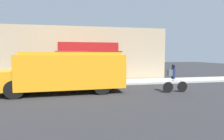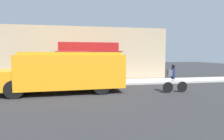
{
  "view_description": "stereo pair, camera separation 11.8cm",
  "coord_description": "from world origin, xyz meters",
  "views": [
    {
      "loc": [
        0.57,
        -11.66,
        2.12
      ],
      "look_at": [
        2.75,
        -0.2,
        1.1
      ],
      "focal_mm": 28.0,
      "sensor_mm": 36.0,
      "label": 1
    },
    {
      "loc": [
        0.69,
        -11.68,
        2.12
      ],
      "look_at": [
        2.75,
        -0.2,
        1.1
      ],
      "focal_mm": 28.0,
      "sensor_mm": 36.0,
      "label": 2
    }
  ],
  "objects": [
    {
      "name": "storefront",
      "position": [
        0.07,
        2.21,
        2.17
      ],
      "size": [
        15.55,
        1.03,
        4.31
      ],
      "color": "tan",
      "rests_on": "ground_plane"
    },
    {
      "name": "sidewalk",
      "position": [
        0.0,
        1.03,
        0.07
      ],
      "size": [
        28.0,
        2.06,
        0.13
      ],
      "color": "#ADAAA3",
      "rests_on": "ground_plane"
    },
    {
      "name": "school_bus",
      "position": [
        -0.12,
        -1.54,
        1.21
      ],
      "size": [
        6.99,
        2.93,
        2.26
      ],
      "rotation": [
        0.0,
        0.0,
        0.04
      ],
      "color": "orange",
      "rests_on": "ground_plane"
    },
    {
      "name": "trash_bin",
      "position": [
        -3.92,
        0.94,
        0.54
      ],
      "size": [
        0.47,
        0.47,
        0.82
      ],
      "color": "#2D5138",
      "rests_on": "sidewalk"
    },
    {
      "name": "ground_plane",
      "position": [
        0.0,
        0.0,
        0.0
      ],
      "size": [
        70.0,
        70.0,
        0.0
      ],
      "primitive_type": "plane",
      "color": "#2B2B2D"
    },
    {
      "name": "cyclist",
      "position": [
        5.78,
        -2.78,
        0.8
      ],
      "size": [
        1.49,
        0.21,
        1.61
      ],
      "rotation": [
        0.0,
        0.0,
        0.02
      ],
      "color": "black",
      "rests_on": "ground_plane"
    }
  ]
}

